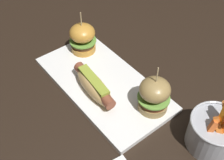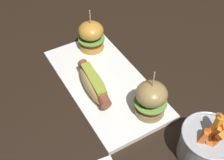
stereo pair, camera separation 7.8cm
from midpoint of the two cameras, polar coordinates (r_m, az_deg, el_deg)
The scene contains 6 objects.
ground_plane at distance 0.84m, azimuth -4.39°, elevation -1.14°, with size 3.00×3.00×0.00m, color black.
platter_main at distance 0.84m, azimuth -4.42°, elevation -0.81°, with size 0.41×0.21×0.01m, color white.
hot_dog at distance 0.79m, azimuth -6.40°, elevation -1.20°, with size 0.17×0.07×0.05m.
slider_left at distance 0.91m, azimuth -8.20°, elevation 8.02°, with size 0.08×0.08×0.14m.
slider_right at distance 0.73m, azimuth 5.23°, elevation -3.04°, with size 0.08×0.08×0.14m.
fries_bucket at distance 0.71m, azimuth 16.43°, elevation -9.89°, with size 0.13×0.13×0.14m.
Camera 1 is at (0.47, -0.34, 0.61)m, focal length 46.92 mm.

